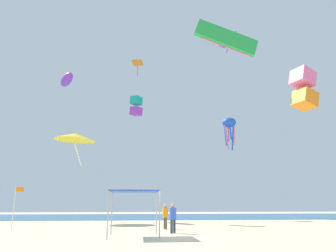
{
  "coord_description": "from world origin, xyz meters",
  "views": [
    {
      "loc": [
        -1.98,
        -18.26,
        1.8
      ],
      "look_at": [
        0.66,
        8.96,
        8.47
      ],
      "focal_mm": 34.16,
      "sensor_mm": 36.0,
      "label": 1
    }
  ],
  "objects_px": {
    "banner_flag": "(15,203)",
    "kite_inflatable_purple": "(67,80)",
    "kite_box_pink": "(304,89)",
    "kite_octopus_blue": "(229,124)",
    "person_leftmost": "(165,214)",
    "kite_delta_black": "(232,39)",
    "canopy_tent": "(135,193)",
    "kite_diamond_orange": "(138,63)",
    "kite_delta_yellow": "(75,137)",
    "kite_parafoil_green": "(226,38)",
    "kite_box_teal": "(136,106)",
    "person_near_tent": "(173,216)"
  },
  "relations": [
    {
      "from": "banner_flag",
      "to": "kite_inflatable_purple",
      "type": "xyz_separation_m",
      "value": [
        -0.7,
        15.64,
        16.02
      ]
    },
    {
      "from": "kite_box_pink",
      "to": "kite_octopus_blue",
      "type": "relative_size",
      "value": 0.69
    },
    {
      "from": "person_leftmost",
      "to": "banner_flag",
      "type": "xyz_separation_m",
      "value": [
        -11.06,
        0.99,
        0.82
      ]
    },
    {
      "from": "person_leftmost",
      "to": "kite_delta_black",
      "type": "height_order",
      "value": "kite_delta_black"
    },
    {
      "from": "canopy_tent",
      "to": "banner_flag",
      "type": "height_order",
      "value": "banner_flag"
    },
    {
      "from": "kite_diamond_orange",
      "to": "canopy_tent",
      "type": "bearing_deg",
      "value": 105.49
    },
    {
      "from": "kite_box_pink",
      "to": "kite_delta_yellow",
      "type": "height_order",
      "value": "kite_box_pink"
    },
    {
      "from": "kite_parafoil_green",
      "to": "kite_box_teal",
      "type": "relative_size",
      "value": 2.95
    },
    {
      "from": "kite_box_pink",
      "to": "canopy_tent",
      "type": "bearing_deg",
      "value": -96.28
    },
    {
      "from": "person_leftmost",
      "to": "kite_octopus_blue",
      "type": "xyz_separation_m",
      "value": [
        11.22,
        20.25,
        12.15
      ]
    },
    {
      "from": "kite_delta_black",
      "to": "kite_inflatable_purple",
      "type": "distance_m",
      "value": 22.01
    },
    {
      "from": "canopy_tent",
      "to": "kite_octopus_blue",
      "type": "relative_size",
      "value": 0.59
    },
    {
      "from": "person_leftmost",
      "to": "kite_diamond_orange",
      "type": "bearing_deg",
      "value": -6.22
    },
    {
      "from": "person_near_tent",
      "to": "kite_box_pink",
      "type": "bearing_deg",
      "value": 137.04
    },
    {
      "from": "canopy_tent",
      "to": "kite_inflatable_purple",
      "type": "xyz_separation_m",
      "value": [
        -9.49,
        22.0,
        15.49
      ]
    },
    {
      "from": "kite_delta_black",
      "to": "canopy_tent",
      "type": "bearing_deg",
      "value": 165.88
    },
    {
      "from": "canopy_tent",
      "to": "kite_box_teal",
      "type": "height_order",
      "value": "kite_box_teal"
    },
    {
      "from": "kite_delta_yellow",
      "to": "kite_octopus_blue",
      "type": "bearing_deg",
      "value": 119.74
    },
    {
      "from": "person_near_tent",
      "to": "banner_flag",
      "type": "relative_size",
      "value": 0.6
    },
    {
      "from": "banner_flag",
      "to": "kite_delta_yellow",
      "type": "bearing_deg",
      "value": 73.86
    },
    {
      "from": "canopy_tent",
      "to": "kite_box_pink",
      "type": "bearing_deg",
      "value": 14.69
    },
    {
      "from": "kite_box_pink",
      "to": "kite_delta_black",
      "type": "bearing_deg",
      "value": 166.88
    },
    {
      "from": "person_near_tent",
      "to": "kite_delta_black",
      "type": "distance_m",
      "value": 25.81
    },
    {
      "from": "canopy_tent",
      "to": "kite_box_teal",
      "type": "relative_size",
      "value": 1.29
    },
    {
      "from": "person_near_tent",
      "to": "kite_delta_black",
      "type": "height_order",
      "value": "kite_delta_black"
    },
    {
      "from": "kite_octopus_blue",
      "to": "kite_delta_black",
      "type": "bearing_deg",
      "value": -11.36
    },
    {
      "from": "kite_inflatable_purple",
      "to": "kite_parafoil_green",
      "type": "relative_size",
      "value": 0.71
    },
    {
      "from": "kite_inflatable_purple",
      "to": "kite_box_teal",
      "type": "xyz_separation_m",
      "value": [
        9.35,
        -7.11,
        -5.61
      ]
    },
    {
      "from": "person_near_tent",
      "to": "kite_parafoil_green",
      "type": "distance_m",
      "value": 18.92
    },
    {
      "from": "kite_box_pink",
      "to": "kite_octopus_blue",
      "type": "xyz_separation_m",
      "value": [
        0.61,
        22.24,
        2.7
      ]
    },
    {
      "from": "kite_box_pink",
      "to": "kite_inflatable_purple",
      "type": "distance_m",
      "value": 30.03
    },
    {
      "from": "kite_inflatable_purple",
      "to": "kite_delta_yellow",
      "type": "relative_size",
      "value": 1.08
    },
    {
      "from": "canopy_tent",
      "to": "banner_flag",
      "type": "relative_size",
      "value": 0.94
    },
    {
      "from": "person_near_tent",
      "to": "banner_flag",
      "type": "bearing_deg",
      "value": -72.22
    },
    {
      "from": "kite_diamond_orange",
      "to": "kite_delta_yellow",
      "type": "relative_size",
      "value": 0.54
    },
    {
      "from": "kite_inflatable_purple",
      "to": "kite_diamond_orange",
      "type": "relative_size",
      "value": 2.0
    },
    {
      "from": "banner_flag",
      "to": "canopy_tent",
      "type": "bearing_deg",
      "value": -35.87
    },
    {
      "from": "kite_delta_yellow",
      "to": "kite_box_pink",
      "type": "bearing_deg",
      "value": 60.6
    },
    {
      "from": "person_near_tent",
      "to": "kite_octopus_blue",
      "type": "relative_size",
      "value": 0.38
    },
    {
      "from": "kite_inflatable_purple",
      "to": "person_leftmost",
      "type": "bearing_deg",
      "value": 11.11
    },
    {
      "from": "banner_flag",
      "to": "kite_delta_black",
      "type": "height_order",
      "value": "kite_delta_black"
    },
    {
      "from": "person_leftmost",
      "to": "kite_octopus_blue",
      "type": "relative_size",
      "value": 0.37
    },
    {
      "from": "person_near_tent",
      "to": "banner_flag",
      "type": "xyz_separation_m",
      "value": [
        -11.23,
        4.41,
        0.8
      ]
    },
    {
      "from": "kite_parafoil_green",
      "to": "kite_box_teal",
      "type": "xyz_separation_m",
      "value": [
        -8.68,
        6.08,
        -5.32
      ]
    },
    {
      "from": "kite_parafoil_green",
      "to": "kite_diamond_orange",
      "type": "xyz_separation_m",
      "value": [
        -8.71,
        18.38,
        5.41
      ]
    },
    {
      "from": "kite_box_teal",
      "to": "kite_delta_yellow",
      "type": "distance_m",
      "value": 7.3
    },
    {
      "from": "kite_delta_black",
      "to": "kite_diamond_orange",
      "type": "bearing_deg",
      "value": 65.89
    },
    {
      "from": "banner_flag",
      "to": "kite_diamond_orange",
      "type": "distance_m",
      "value": 30.92
    },
    {
      "from": "person_near_tent",
      "to": "person_leftmost",
      "type": "bearing_deg",
      "value": -137.77
    },
    {
      "from": "kite_inflatable_purple",
      "to": "kite_delta_yellow",
      "type": "height_order",
      "value": "kite_inflatable_purple"
    }
  ]
}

